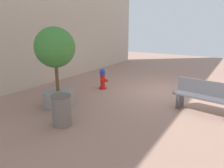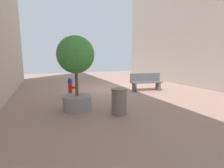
{
  "view_description": "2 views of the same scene",
  "coord_description": "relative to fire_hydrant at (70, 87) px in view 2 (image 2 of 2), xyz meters",
  "views": [
    {
      "loc": [
        -2.42,
        7.88,
        2.5
      ],
      "look_at": [
        1.05,
        2.33,
        0.71
      ],
      "focal_mm": 33.85,
      "sensor_mm": 36.0,
      "label": 1
    },
    {
      "loc": [
        3.53,
        8.89,
        1.77
      ],
      "look_at": [
        0.75,
        2.23,
        0.64
      ],
      "focal_mm": 26.53,
      "sensor_mm": 36.0,
      "label": 2
    }
  ],
  "objects": [
    {
      "name": "ground_plane",
      "position": [
        -2.37,
        -0.93,
        -0.42
      ],
      "size": [
        23.4,
        23.4,
        0.0
      ],
      "primitive_type": "plane",
      "color": "#9E7A6B"
    },
    {
      "name": "fire_hydrant",
      "position": [
        0.0,
        0.0,
        0.0
      ],
      "size": [
        0.39,
        0.42,
        0.84
      ],
      "color": "red",
      "rests_on": "ground_plane"
    },
    {
      "name": "bench_near",
      "position": [
        -3.98,
        0.46,
        0.08
      ],
      "size": [
        1.8,
        0.7,
        0.95
      ],
      "color": "#4C4C51",
      "rests_on": "ground_plane"
    },
    {
      "name": "planter_tree",
      "position": [
        0.13,
        2.36,
        1.13
      ],
      "size": [
        1.24,
        1.24,
        2.51
      ],
      "color": "gray",
      "rests_on": "ground_plane"
    },
    {
      "name": "trash_bin",
      "position": [
        -1.01,
        3.35,
        -0.01
      ],
      "size": [
        0.51,
        0.51,
        0.82
      ],
      "color": "slate",
      "rests_on": "ground_plane"
    }
  ]
}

